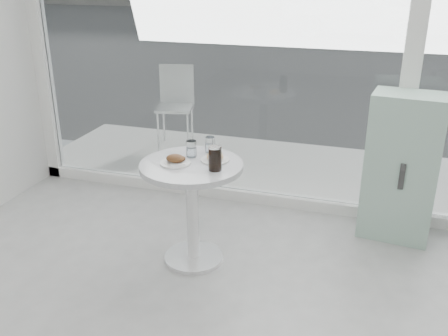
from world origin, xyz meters
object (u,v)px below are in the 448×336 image
(patio_chair, at_px, (176,101))
(car_white, at_px, (357,11))
(plate_fritter, at_px, (176,160))
(water_tumbler_b, at_px, (210,145))
(main_table, at_px, (192,192))
(cola_glass, at_px, (215,159))
(plate_donut, at_px, (215,158))
(mint_cabinet, at_px, (402,167))
(water_tumbler_a, at_px, (191,150))

(patio_chair, relative_size, car_white, 0.21)
(plate_fritter, distance_m, water_tumbler_b, 0.33)
(water_tumbler_b, bearing_deg, patio_chair, 119.04)
(main_table, relative_size, cola_glass, 4.56)
(plate_fritter, xyz_separation_m, plate_donut, (0.24, 0.14, -0.01))
(main_table, relative_size, car_white, 0.17)
(car_white, bearing_deg, main_table, -175.94)
(mint_cabinet, xyz_separation_m, cola_glass, (-1.22, -0.91, 0.27))
(plate_fritter, distance_m, plate_donut, 0.27)
(water_tumbler_a, bearing_deg, mint_cabinet, 26.33)
(car_white, height_order, plate_fritter, car_white)
(cola_glass, bearing_deg, patio_chair, 118.42)
(main_table, height_order, car_white, car_white)
(plate_fritter, relative_size, water_tumbler_a, 1.79)
(mint_cabinet, height_order, patio_chair, mint_cabinet)
(mint_cabinet, relative_size, water_tumbler_a, 9.86)
(main_table, distance_m, plate_donut, 0.29)
(mint_cabinet, height_order, plate_donut, mint_cabinet)
(mint_cabinet, relative_size, plate_fritter, 5.50)
(mint_cabinet, bearing_deg, water_tumbler_b, -150.03)
(car_white, distance_m, plate_fritter, 13.26)
(plate_donut, bearing_deg, plate_fritter, -150.03)
(mint_cabinet, relative_size, car_white, 0.26)
(car_white, relative_size, water_tumbler_a, 38.01)
(main_table, xyz_separation_m, cola_glass, (0.20, -0.06, 0.30))
(plate_donut, relative_size, water_tumbler_a, 1.71)
(car_white, bearing_deg, patio_chair, 178.30)
(main_table, height_order, plate_donut, plate_donut)
(car_white, distance_m, water_tumbler_b, 12.96)
(mint_cabinet, bearing_deg, water_tumbler_a, -147.17)
(plate_donut, bearing_deg, water_tumbler_b, 119.89)
(main_table, relative_size, water_tumbler_a, 6.51)
(car_white, bearing_deg, water_tumbler_b, -175.74)
(patio_chair, distance_m, plate_donut, 2.47)
(mint_cabinet, bearing_deg, patio_chair, 156.95)
(plate_fritter, distance_m, water_tumbler_a, 0.17)
(mint_cabinet, bearing_deg, car_white, 101.67)
(water_tumbler_b, bearing_deg, car_white, 88.90)
(plate_fritter, xyz_separation_m, cola_glass, (0.29, -0.03, 0.06))
(patio_chair, height_order, plate_donut, patio_chair)
(plate_donut, xyz_separation_m, cola_glass, (0.06, -0.16, 0.06))
(patio_chair, bearing_deg, mint_cabinet, -42.52)
(water_tumbler_b, bearing_deg, plate_fritter, -116.77)
(main_table, xyz_separation_m, mint_cabinet, (1.42, 0.85, 0.03))
(main_table, distance_m, water_tumbler_a, 0.30)
(plate_donut, bearing_deg, car_white, 89.31)
(car_white, height_order, water_tumbler_b, car_white)
(mint_cabinet, relative_size, plate_donut, 5.77)
(plate_fritter, distance_m, cola_glass, 0.30)
(main_table, distance_m, car_white, 13.22)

